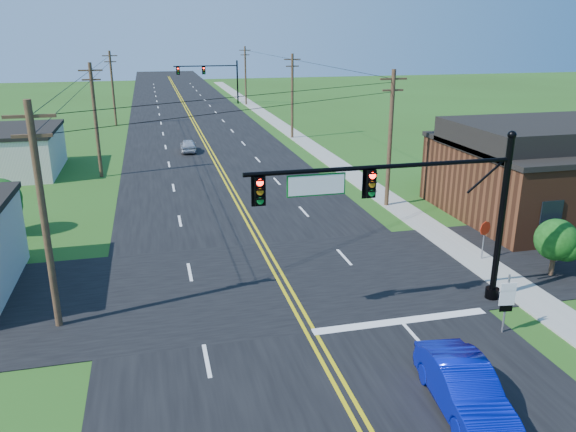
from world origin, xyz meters
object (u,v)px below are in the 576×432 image
object	(u,v)px
signal_mast_main	(406,203)
blue_car	(464,389)
signal_mast_far	(210,75)
route_sign	(507,300)
stop_sign	(485,232)

from	to	relation	value
signal_mast_main	blue_car	xyz separation A→B (m)	(-0.86, -6.61, -3.97)
signal_mast_far	route_sign	size ratio (longest dim) A/B	4.39
route_sign	blue_car	bearing A→B (deg)	-127.61
signal_mast_main	route_sign	distance (m)	5.34
signal_mast_far	blue_car	bearing A→B (deg)	-90.70
signal_mast_far	stop_sign	size ratio (longest dim) A/B	5.18
blue_car	stop_sign	size ratio (longest dim) A/B	2.22
signal_mast_main	stop_sign	world-z (taller)	signal_mast_main
signal_mast_main	blue_car	world-z (taller)	signal_mast_main
signal_mast_far	route_sign	bearing A→B (deg)	-87.65
signal_mast_main	stop_sign	distance (m)	8.28
route_sign	signal_mast_far	bearing A→B (deg)	101.01
route_sign	stop_sign	bearing A→B (deg)	72.64
blue_car	route_sign	xyz separation A→B (m)	(4.02, 3.84, 0.68)
blue_car	stop_sign	distance (m)	12.94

